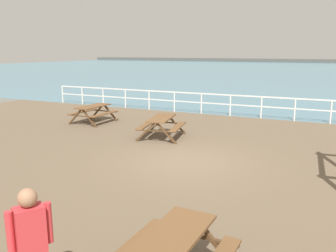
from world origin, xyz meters
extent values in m
cube|color=brown|center=(0.00, 0.00, -0.10)|extent=(30.00, 24.00, 0.20)
cube|color=teal|center=(0.00, 52.75, 0.00)|extent=(142.00, 90.00, 0.01)
cube|color=#4C4C47|center=(0.00, 95.75, 0.00)|extent=(142.00, 6.00, 1.80)
cube|color=white|center=(0.00, 7.75, 1.05)|extent=(23.00, 0.06, 0.06)
cube|color=white|center=(0.00, 7.75, 0.58)|extent=(23.00, 0.05, 0.05)
cylinder|color=white|center=(-11.50, 7.75, 0.53)|extent=(0.07, 0.07, 1.05)
cylinder|color=white|center=(-9.97, 7.75, 0.53)|extent=(0.07, 0.07, 1.05)
cylinder|color=white|center=(-8.43, 7.75, 0.53)|extent=(0.07, 0.07, 1.05)
cylinder|color=white|center=(-6.90, 7.75, 0.53)|extent=(0.07, 0.07, 1.05)
cylinder|color=white|center=(-5.37, 7.75, 0.53)|extent=(0.07, 0.07, 1.05)
cylinder|color=white|center=(-3.83, 7.75, 0.53)|extent=(0.07, 0.07, 1.05)
cylinder|color=white|center=(-2.30, 7.75, 0.53)|extent=(0.07, 0.07, 1.05)
cylinder|color=white|center=(-0.77, 7.75, 0.53)|extent=(0.07, 0.07, 1.05)
cylinder|color=white|center=(0.77, 7.75, 0.53)|extent=(0.07, 0.07, 1.05)
cylinder|color=white|center=(2.30, 7.75, 0.53)|extent=(0.07, 0.07, 1.05)
cylinder|color=white|center=(3.83, 7.75, 0.53)|extent=(0.07, 0.07, 1.05)
cube|color=brown|center=(2.01, -5.49, 0.75)|extent=(0.76, 1.82, 0.05)
cube|color=brown|center=(1.39, -5.47, 0.45)|extent=(0.32, 1.81, 0.04)
cube|color=#50351E|center=(1.66, -4.70, 0.38)|extent=(0.79, 0.11, 0.79)
cube|color=#50351E|center=(2.41, -4.73, 0.38)|extent=(0.79, 0.11, 0.79)
cube|color=#50351E|center=(2.04, -4.71, 0.42)|extent=(1.50, 0.11, 0.04)
cube|color=brown|center=(-5.96, 3.49, 0.75)|extent=(0.74, 1.82, 0.05)
cube|color=brown|center=(-6.58, 3.50, 0.45)|extent=(0.30, 1.81, 0.04)
cube|color=brown|center=(-5.34, 3.47, 0.45)|extent=(0.30, 1.81, 0.04)
cube|color=#50351E|center=(-6.32, 4.28, 0.38)|extent=(0.79, 0.10, 0.79)
cube|color=#50351E|center=(-5.57, 4.26, 0.38)|extent=(0.79, 0.10, 0.79)
cube|color=#50351E|center=(-5.95, 4.27, 0.42)|extent=(1.50, 0.10, 0.04)
cube|color=#50351E|center=(-6.36, 2.72, 0.38)|extent=(0.79, 0.10, 0.79)
cube|color=#50351E|center=(-5.61, 2.70, 0.38)|extent=(0.79, 0.10, 0.79)
cube|color=#50351E|center=(-5.98, 2.71, 0.42)|extent=(1.50, 0.10, 0.04)
cube|color=brown|center=(-1.91, 2.27, 0.75)|extent=(1.02, 1.90, 0.05)
cube|color=brown|center=(-2.52, 2.15, 0.45)|extent=(0.58, 1.82, 0.04)
cube|color=brown|center=(-1.30, 2.38, 0.45)|extent=(0.58, 1.82, 0.04)
cube|color=#50351E|center=(-2.42, 2.96, 0.38)|extent=(0.79, 0.22, 0.79)
cube|color=#50351E|center=(-1.68, 3.10, 0.38)|extent=(0.79, 0.22, 0.79)
cube|color=#50351E|center=(-2.05, 3.03, 0.42)|extent=(1.49, 0.33, 0.04)
cube|color=#50351E|center=(-2.13, 1.43, 0.38)|extent=(0.79, 0.22, 0.79)
cube|color=#50351E|center=(-1.40, 1.57, 0.38)|extent=(0.79, 0.22, 0.79)
cube|color=#50351E|center=(-1.76, 1.50, 0.42)|extent=(1.49, 0.33, 0.04)
cube|color=red|center=(0.71, -6.63, 1.14)|extent=(0.36, 0.40, 0.58)
cylinder|color=red|center=(0.59, -6.82, 1.17)|extent=(0.09, 0.09, 0.52)
cylinder|color=red|center=(0.82, -6.44, 1.17)|extent=(0.09, 0.09, 0.52)
sphere|color=#9E7051|center=(0.71, -6.63, 1.54)|extent=(0.23, 0.23, 0.23)
camera|label=1|loc=(3.83, -9.43, 3.23)|focal=37.85mm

